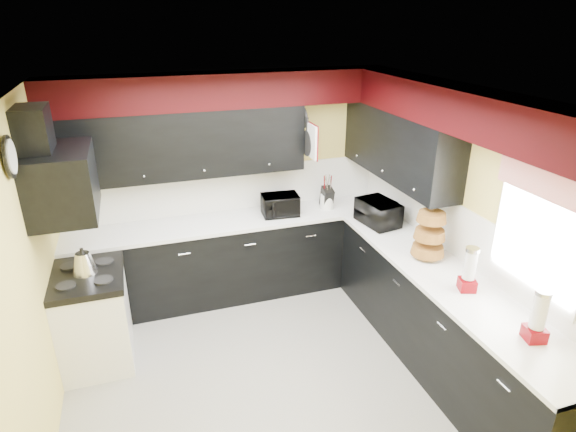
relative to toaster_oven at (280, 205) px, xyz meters
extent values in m
plane|color=gray|center=(-0.53, -1.46, -1.06)|extent=(3.60, 3.60, 0.00)
cube|color=#E0C666|center=(-0.53, 0.34, 0.19)|extent=(3.60, 0.06, 2.50)
cube|color=#E0C666|center=(1.27, -1.46, 0.19)|extent=(0.06, 3.60, 2.50)
cube|color=#E0C666|center=(-2.33, -1.46, 0.19)|extent=(0.06, 3.60, 2.50)
cube|color=white|center=(-0.53, -1.46, 1.44)|extent=(3.60, 3.60, 0.06)
cube|color=black|center=(-0.53, 0.04, -0.61)|extent=(3.60, 0.60, 0.90)
cube|color=black|center=(0.97, -1.76, -0.61)|extent=(0.60, 3.00, 0.90)
cube|color=white|center=(-0.53, 0.04, -0.14)|extent=(3.62, 0.64, 0.04)
cube|color=white|center=(0.97, -1.76, -0.14)|extent=(0.64, 3.02, 0.04)
cube|color=white|center=(-0.53, 0.33, 0.13)|extent=(3.60, 0.02, 0.50)
cube|color=white|center=(1.26, -1.46, 0.13)|extent=(0.02, 3.60, 0.50)
cube|color=black|center=(-1.03, 0.17, 0.74)|extent=(2.60, 0.35, 0.70)
cube|color=black|center=(1.10, -0.56, 0.74)|extent=(0.35, 1.80, 0.70)
cube|color=black|center=(-0.53, 0.16, 1.27)|extent=(3.60, 0.36, 0.35)
cube|color=black|center=(1.09, -1.64, 1.27)|extent=(0.36, 3.24, 0.35)
cube|color=white|center=(-2.03, -0.71, -0.63)|extent=(0.60, 0.75, 0.86)
cube|color=black|center=(-2.03, -0.71, -0.17)|extent=(0.62, 0.77, 0.06)
cube|color=black|center=(-2.08, -0.71, 0.72)|extent=(0.50, 0.78, 0.55)
cube|color=black|center=(-2.21, -0.71, 1.14)|extent=(0.24, 0.40, 0.40)
cube|color=red|center=(1.20, -2.36, 0.89)|extent=(0.04, 0.88, 0.20)
cube|color=white|center=(0.30, -0.16, 0.74)|extent=(0.03, 0.26, 0.35)
imported|color=black|center=(0.00, 0.00, 0.00)|extent=(0.43, 0.37, 0.23)
imported|color=black|center=(0.93, -0.57, 0.01)|extent=(0.39, 0.52, 0.26)
cylinder|color=silver|center=(0.57, 0.02, -0.03)|extent=(0.18, 0.18, 0.17)
cube|color=black|center=(0.57, 0.03, 0.01)|extent=(0.12, 0.16, 0.25)
camera|label=1|loc=(-1.49, -4.79, 1.99)|focal=30.00mm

